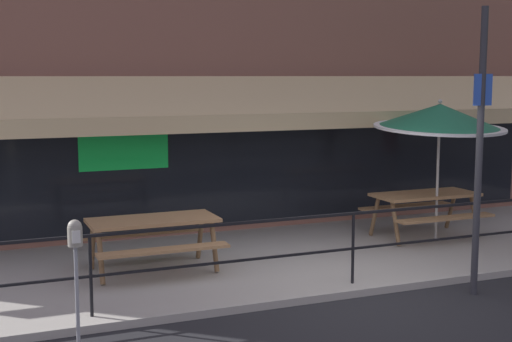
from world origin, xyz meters
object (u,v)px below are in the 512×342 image
(picnic_table_left, at_px, (153,229))
(street_sign_pole, at_px, (479,149))
(picnic_table_centre, at_px, (425,202))
(parking_meter_near, at_px, (75,246))
(patio_umbrella_centre, at_px, (440,117))

(picnic_table_left, height_order, street_sign_pole, street_sign_pole)
(picnic_table_centre, bearing_deg, parking_meter_near, -156.09)
(parking_meter_near, bearing_deg, street_sign_pole, 1.17)
(parking_meter_near, distance_m, street_sign_pole, 5.19)
(parking_meter_near, height_order, street_sign_pole, street_sign_pole)
(picnic_table_centre, xyz_separation_m, patio_umbrella_centre, (0.00, -0.32, 1.47))
(picnic_table_left, xyz_separation_m, parking_meter_near, (-1.42, -2.45, 0.44))
(picnic_table_left, bearing_deg, picnic_table_centre, 3.85)
(picnic_table_centre, bearing_deg, street_sign_pole, -113.08)
(picnic_table_centre, height_order, parking_meter_near, parking_meter_near)
(picnic_table_centre, distance_m, parking_meter_near, 6.87)
(picnic_table_centre, bearing_deg, patio_umbrella_centre, -90.00)
(picnic_table_left, bearing_deg, patio_umbrella_centre, 0.10)
(picnic_table_centre, distance_m, street_sign_pole, 3.15)
(patio_umbrella_centre, height_order, parking_meter_near, patio_umbrella_centre)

